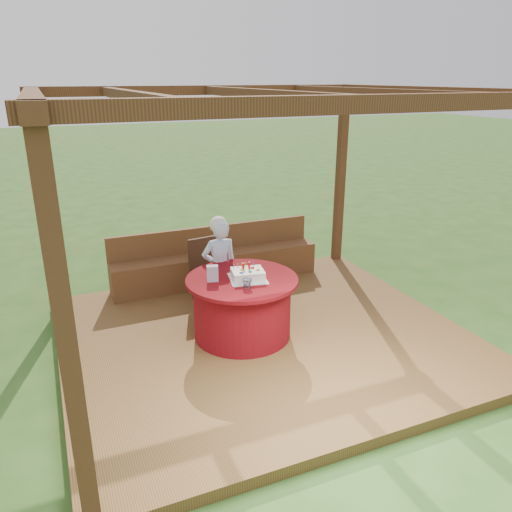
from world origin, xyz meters
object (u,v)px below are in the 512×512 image
(bench, at_px, (216,264))
(gift_bag, at_px, (212,273))
(chair, at_px, (206,268))
(table, at_px, (242,306))
(drinking_glass, at_px, (247,284))
(elderly_woman, at_px, (220,266))
(birthday_cake, at_px, (248,274))

(bench, relative_size, gift_bag, 16.97)
(bench, bearing_deg, chair, -121.20)
(gift_bag, bearing_deg, chair, 91.79)
(bench, xyz_separation_m, chair, (-0.32, -0.53, 0.19))
(table, xyz_separation_m, gift_bag, (-0.33, 0.05, 0.44))
(drinking_glass, bearing_deg, chair, 91.17)
(chair, height_order, gift_bag, gift_bag)
(bench, bearing_deg, table, -98.50)
(bench, distance_m, chair, 0.65)
(chair, bearing_deg, gift_bag, -103.22)
(elderly_woman, relative_size, drinking_glass, 12.35)
(bench, relative_size, elderly_woman, 2.36)
(bench, distance_m, elderly_woman, 1.12)
(gift_bag, bearing_deg, elderly_woman, 79.28)
(elderly_woman, distance_m, drinking_glass, 0.91)
(chair, distance_m, birthday_cake, 1.21)
(gift_bag, distance_m, drinking_glass, 0.43)
(table, bearing_deg, drinking_glass, -100.08)
(bench, distance_m, drinking_glass, 2.00)
(bench, xyz_separation_m, gift_bag, (-0.57, -1.59, 0.53))
(table, relative_size, drinking_glass, 12.22)
(elderly_woman, bearing_deg, bench, 73.97)
(bench, xyz_separation_m, drinking_glass, (-0.29, -1.92, 0.49))
(table, height_order, gift_bag, gift_bag)
(birthday_cake, height_order, drinking_glass, birthday_cake)
(chair, distance_m, elderly_woman, 0.52)
(bench, height_order, chair, chair)
(bench, height_order, gift_bag, gift_bag)
(table, relative_size, birthday_cake, 2.70)
(drinking_glass, bearing_deg, table, 79.92)
(elderly_woman, xyz_separation_m, birthday_cake, (0.10, -0.68, 0.12))
(table, height_order, elderly_woman, elderly_woman)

